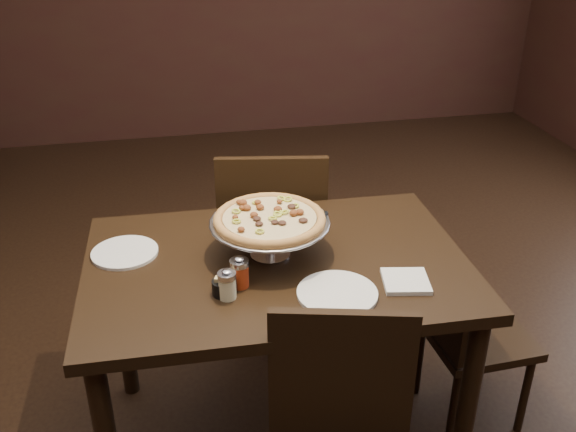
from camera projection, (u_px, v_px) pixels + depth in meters
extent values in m
cube|color=black|center=(283.00, 419.00, 2.66)|extent=(6.00, 7.00, 0.02)
cube|color=black|center=(277.00, 266.00, 2.21)|extent=(1.33, 0.91, 0.04)
cylinder|color=black|center=(467.00, 409.00, 2.17)|extent=(0.07, 0.07, 0.77)
cylinder|color=black|center=(122.00, 317.00, 2.63)|extent=(0.07, 0.07, 0.77)
cylinder|color=black|center=(396.00, 289.00, 2.82)|extent=(0.07, 0.07, 0.77)
cylinder|color=silver|center=(270.00, 254.00, 2.23)|extent=(0.14, 0.14, 0.01)
cylinder|color=silver|center=(270.00, 239.00, 2.21)|extent=(0.03, 0.03, 0.11)
cylinder|color=silver|center=(270.00, 224.00, 2.18)|extent=(0.10, 0.10, 0.01)
cylinder|color=#9A9A9F|center=(270.00, 222.00, 2.18)|extent=(0.40, 0.40, 0.01)
torus|color=#9A9A9F|center=(270.00, 222.00, 2.18)|extent=(0.41, 0.41, 0.01)
cylinder|color=brown|center=(270.00, 220.00, 2.17)|extent=(0.37, 0.37, 0.01)
torus|color=brown|center=(270.00, 219.00, 2.17)|extent=(0.39, 0.39, 0.03)
cylinder|color=tan|center=(270.00, 218.00, 2.17)|extent=(0.32, 0.32, 0.01)
cylinder|color=beige|center=(227.00, 288.00, 1.99)|extent=(0.05, 0.05, 0.07)
cylinder|color=silver|center=(227.00, 275.00, 1.97)|extent=(0.06, 0.06, 0.02)
ellipsoid|color=silver|center=(226.00, 271.00, 1.96)|extent=(0.03, 0.03, 0.01)
cylinder|color=#9B280E|center=(240.00, 276.00, 2.05)|extent=(0.06, 0.06, 0.08)
cylinder|color=silver|center=(239.00, 263.00, 2.02)|extent=(0.06, 0.06, 0.02)
ellipsoid|color=silver|center=(239.00, 259.00, 2.02)|extent=(0.03, 0.03, 0.01)
cylinder|color=black|center=(224.00, 287.00, 2.01)|extent=(0.08, 0.08, 0.05)
cube|color=#D2B879|center=(220.00, 285.00, 2.01)|extent=(0.04, 0.03, 0.05)
cube|color=#D2B879|center=(227.00, 284.00, 2.01)|extent=(0.04, 0.03, 0.05)
cube|color=silver|center=(406.00, 281.00, 2.07)|extent=(0.17, 0.17, 0.02)
cylinder|color=white|center=(125.00, 252.00, 2.24)|extent=(0.23, 0.23, 0.01)
cylinder|color=white|center=(337.00, 293.00, 2.01)|extent=(0.26, 0.26, 0.01)
cone|color=silver|center=(317.00, 221.00, 2.18)|extent=(0.17, 0.17, 0.00)
cylinder|color=black|center=(317.00, 220.00, 2.17)|extent=(0.10, 0.11, 0.02)
cube|color=black|center=(272.00, 244.00, 3.00)|extent=(0.54, 0.54, 0.04)
cube|color=black|center=(272.00, 211.00, 2.69)|extent=(0.46, 0.11, 0.48)
cylinder|color=black|center=(309.00, 267.00, 3.28)|extent=(0.04, 0.04, 0.45)
cylinder|color=black|center=(236.00, 268.00, 3.27)|extent=(0.04, 0.04, 0.45)
cylinder|color=black|center=(314.00, 310.00, 2.95)|extent=(0.04, 0.04, 0.45)
cylinder|color=black|center=(233.00, 311.00, 2.94)|extent=(0.04, 0.04, 0.45)
cube|color=black|center=(341.00, 375.00, 1.87)|extent=(0.42, 0.13, 0.45)
cube|color=black|center=(477.00, 335.00, 2.52)|extent=(0.40, 0.40, 0.04)
cube|color=black|center=(443.00, 294.00, 2.38)|extent=(0.04, 0.38, 0.40)
cylinder|color=black|center=(525.00, 395.00, 2.52)|extent=(0.03, 0.03, 0.37)
cylinder|color=black|center=(485.00, 346.00, 2.78)|extent=(0.03, 0.03, 0.37)
cylinder|color=black|center=(453.00, 409.00, 2.45)|extent=(0.03, 0.03, 0.37)
cylinder|color=black|center=(419.00, 358.00, 2.71)|extent=(0.03, 0.03, 0.37)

